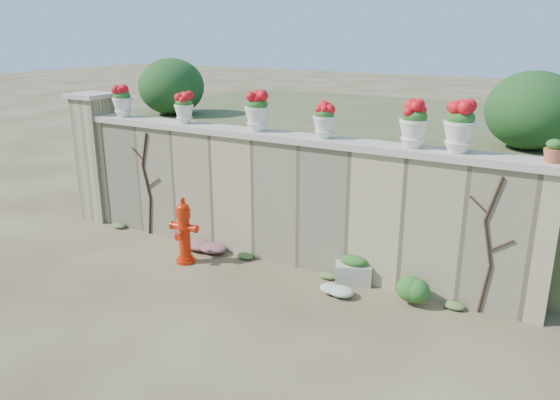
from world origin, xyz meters
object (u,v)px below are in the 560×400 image
Objects in this scene: fire_hydrant at (184,230)px; urn_pot_0 at (122,102)px; planter_box at (353,271)px; terracotta_pot at (553,152)px.

fire_hydrant is 2.90m from urn_pot_0.
fire_hydrant is 1.81× the size of planter_box.
urn_pot_0 is at bearing 180.00° from terracotta_pot.
fire_hydrant reaches higher than planter_box.
planter_box is at bearing -174.07° from terracotta_pot.
terracotta_pot is at bearing -0.00° from urn_pot_0.
fire_hydrant is at bearing -23.62° from urn_pot_0.
urn_pot_0 is (-4.74, 0.25, 2.17)m from planter_box.
fire_hydrant is 1.96× the size of urn_pot_0.
urn_pot_0 is at bearing 150.36° from fire_hydrant.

